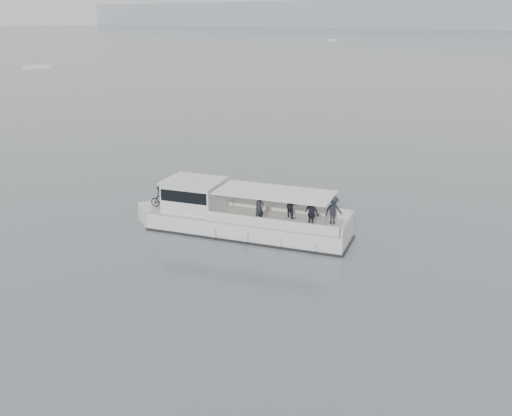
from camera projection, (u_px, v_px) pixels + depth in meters
The scene contains 2 objects.
ground at pixel (338, 229), 32.21m from camera, with size 1400.00×1400.00×0.00m, color #555E64.
tour_boat at pixel (230, 216), 31.67m from camera, with size 12.54×6.31×5.31m.
Camera 1 is at (14.91, -26.61, 11.41)m, focal length 40.00 mm.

